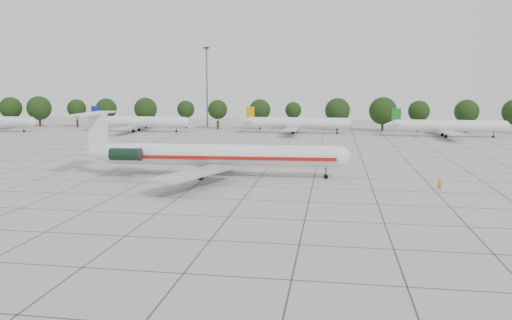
# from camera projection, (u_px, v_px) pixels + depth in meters

# --- Properties ---
(ground) EXTENTS (260.00, 260.00, 0.00)m
(ground) POSITION_uv_depth(u_px,v_px,m) (253.00, 186.00, 68.06)
(ground) COLOR #A4A49D
(ground) RESTS_ON ground
(apron_joints) EXTENTS (170.00, 170.00, 0.02)m
(apron_joints) POSITION_uv_depth(u_px,v_px,m) (267.00, 168.00, 82.71)
(apron_joints) COLOR #383838
(apron_joints) RESTS_ON ground
(main_airliner) EXTENTS (40.98, 32.15, 9.60)m
(main_airliner) POSITION_uv_depth(u_px,v_px,m) (208.00, 154.00, 74.75)
(main_airliner) COLOR silver
(main_airliner) RESTS_ON ground
(ground_crew) EXTENTS (0.62, 0.46, 1.55)m
(ground_crew) POSITION_uv_depth(u_px,v_px,m) (439.00, 184.00, 65.62)
(ground_crew) COLOR orange
(ground_crew) RESTS_ON ground
(bg_airliner_b) EXTENTS (28.24, 27.20, 7.40)m
(bg_airliner_b) POSITION_uv_depth(u_px,v_px,m) (138.00, 122.00, 144.97)
(bg_airliner_b) COLOR silver
(bg_airliner_b) RESTS_ON ground
(bg_airliner_c) EXTENTS (28.24, 27.20, 7.40)m
(bg_airliner_c) POSITION_uv_depth(u_px,v_px,m) (296.00, 123.00, 140.64)
(bg_airliner_c) COLOR silver
(bg_airliner_c) RESTS_ON ground
(bg_airliner_d) EXTENTS (28.24, 27.20, 7.40)m
(bg_airliner_d) POSITION_uv_depth(u_px,v_px,m) (448.00, 126.00, 130.73)
(bg_airliner_d) COLOR silver
(bg_airliner_d) RESTS_ON ground
(tree_line) EXTENTS (249.86, 8.44, 10.22)m
(tree_line) POSITION_uv_depth(u_px,v_px,m) (260.00, 110.00, 151.95)
(tree_line) COLOR #332114
(tree_line) RESTS_ON ground
(floodlight_mast) EXTENTS (1.60, 1.60, 25.45)m
(floodlight_mast) POSITION_uv_depth(u_px,v_px,m) (207.00, 82.00, 160.33)
(floodlight_mast) COLOR slate
(floodlight_mast) RESTS_ON ground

